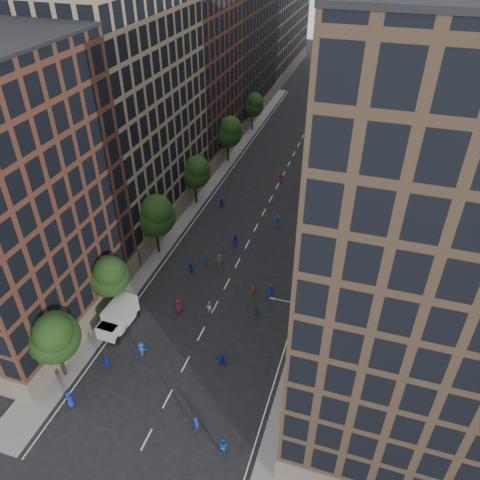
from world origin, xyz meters
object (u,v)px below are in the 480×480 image
at_px(streetlamp_far, 338,180).
at_px(skater_0, 70,400).
at_px(streetlamp_near, 291,332).
at_px(skater_1, 196,424).
at_px(skater_2, 223,446).
at_px(cargo_van, 118,317).

height_order(streetlamp_far, skater_0, streetlamp_far).
height_order(streetlamp_near, streetlamp_far, same).
bearing_deg(skater_0, streetlamp_far, -98.51).
distance_m(streetlamp_far, skater_0, 48.06).
bearing_deg(skater_1, skater_2, 175.78).
distance_m(streetlamp_near, skater_0, 22.24).
xyz_separation_m(skater_0, skater_2, (15.52, 0.00, -0.03)).
relative_size(streetlamp_near, cargo_van, 1.64).
bearing_deg(skater_1, streetlamp_near, -104.35).
relative_size(cargo_van, skater_0, 2.85).
xyz_separation_m(streetlamp_near, skater_1, (-6.40, -9.68, -4.32)).
relative_size(streetlamp_near, streetlamp_far, 1.00).
xyz_separation_m(skater_0, skater_1, (12.47, 1.32, -0.12)).
bearing_deg(cargo_van, streetlamp_near, 3.08).
relative_size(streetlamp_far, skater_1, 5.35).
bearing_deg(skater_1, skater_0, 25.17).
distance_m(cargo_van, skater_1, 16.30).
xyz_separation_m(streetlamp_far, cargo_van, (-19.66, -33.23, -3.65)).
distance_m(cargo_van, skater_2, 19.56).
height_order(streetlamp_far, cargo_van, streetlamp_far).
height_order(streetlamp_near, skater_0, streetlamp_near).
height_order(skater_0, skater_1, skater_0).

